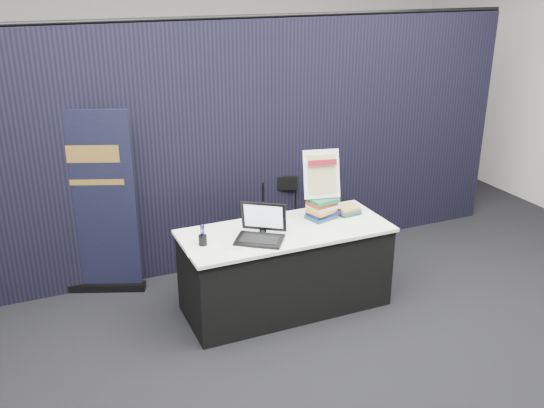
{
  "coord_description": "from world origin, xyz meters",
  "views": [
    {
      "loc": [
        -2.0,
        -3.74,
        2.83
      ],
      "look_at": [
        -0.13,
        0.55,
        1.0
      ],
      "focal_mm": 40.0,
      "sensor_mm": 36.0,
      "label": 1
    }
  ],
  "objects_px": {
    "laptop": "(257,231)",
    "book_stack_tall": "(322,208)",
    "book_stack_short": "(349,210)",
    "pullup_banner": "(98,215)",
    "display_table": "(286,268)",
    "stacking_chair": "(285,216)",
    "info_sign": "(322,175)"
  },
  "relations": [
    {
      "from": "laptop",
      "to": "book_stack_tall",
      "type": "bearing_deg",
      "value": 49.54
    },
    {
      "from": "book_stack_short",
      "to": "pullup_banner",
      "type": "distance_m",
      "value": 2.26
    },
    {
      "from": "display_table",
      "to": "book_stack_tall",
      "type": "bearing_deg",
      "value": 13.69
    },
    {
      "from": "pullup_banner",
      "to": "book_stack_tall",
      "type": "bearing_deg",
      "value": -3.36
    },
    {
      "from": "stacking_chair",
      "to": "book_stack_tall",
      "type": "bearing_deg",
      "value": -72.07
    },
    {
      "from": "laptop",
      "to": "stacking_chair",
      "type": "xyz_separation_m",
      "value": [
        0.7,
        0.95,
        -0.34
      ]
    },
    {
      "from": "laptop",
      "to": "book_stack_tall",
      "type": "height_order",
      "value": "laptop"
    },
    {
      "from": "book_stack_tall",
      "to": "laptop",
      "type": "bearing_deg",
      "value": -165.65
    },
    {
      "from": "book_stack_tall",
      "to": "book_stack_short",
      "type": "xyz_separation_m",
      "value": [
        0.27,
        -0.01,
        -0.06
      ]
    },
    {
      "from": "display_table",
      "to": "laptop",
      "type": "xyz_separation_m",
      "value": [
        -0.3,
        -0.08,
        0.44
      ]
    },
    {
      "from": "display_table",
      "to": "book_stack_tall",
      "type": "relative_size",
      "value": 6.64
    },
    {
      "from": "laptop",
      "to": "stacking_chair",
      "type": "relative_size",
      "value": 0.57
    },
    {
      "from": "laptop",
      "to": "pullup_banner",
      "type": "xyz_separation_m",
      "value": [
        -1.12,
        1.03,
        -0.05
      ]
    },
    {
      "from": "display_table",
      "to": "book_stack_short",
      "type": "height_order",
      "value": "book_stack_short"
    },
    {
      "from": "book_stack_short",
      "to": "book_stack_tall",
      "type": "bearing_deg",
      "value": 178.33
    },
    {
      "from": "book_stack_tall",
      "to": "pullup_banner",
      "type": "relative_size",
      "value": 0.16
    },
    {
      "from": "laptop",
      "to": "pullup_banner",
      "type": "height_order",
      "value": "pullup_banner"
    },
    {
      "from": "info_sign",
      "to": "laptop",
      "type": "bearing_deg",
      "value": -150.36
    },
    {
      "from": "info_sign",
      "to": "pullup_banner",
      "type": "xyz_separation_m",
      "value": [
        -1.82,
        0.82,
        -0.39
      ]
    },
    {
      "from": "info_sign",
      "to": "book_stack_tall",
      "type": "bearing_deg",
      "value": -77.03
    },
    {
      "from": "laptop",
      "to": "book_stack_short",
      "type": "bearing_deg",
      "value": 45.21
    },
    {
      "from": "laptop",
      "to": "info_sign",
      "type": "relative_size",
      "value": 1.13
    },
    {
      "from": "display_table",
      "to": "info_sign",
      "type": "distance_m",
      "value": 0.88
    },
    {
      "from": "book_stack_tall",
      "to": "stacking_chair",
      "type": "distance_m",
      "value": 0.86
    },
    {
      "from": "display_table",
      "to": "laptop",
      "type": "distance_m",
      "value": 0.54
    },
    {
      "from": "book_stack_tall",
      "to": "info_sign",
      "type": "distance_m",
      "value": 0.31
    },
    {
      "from": "laptop",
      "to": "book_stack_short",
      "type": "xyz_separation_m",
      "value": [
        0.97,
        0.17,
        -0.03
      ]
    },
    {
      "from": "book_stack_short",
      "to": "stacking_chair",
      "type": "xyz_separation_m",
      "value": [
        -0.27,
        0.78,
        -0.31
      ]
    },
    {
      "from": "book_stack_short",
      "to": "laptop",
      "type": "bearing_deg",
      "value": -169.98
    },
    {
      "from": "display_table",
      "to": "info_sign",
      "type": "relative_size",
      "value": 4.13
    },
    {
      "from": "info_sign",
      "to": "stacking_chair",
      "type": "distance_m",
      "value": 1.0
    },
    {
      "from": "laptop",
      "to": "book_stack_short",
      "type": "height_order",
      "value": "laptop"
    }
  ]
}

